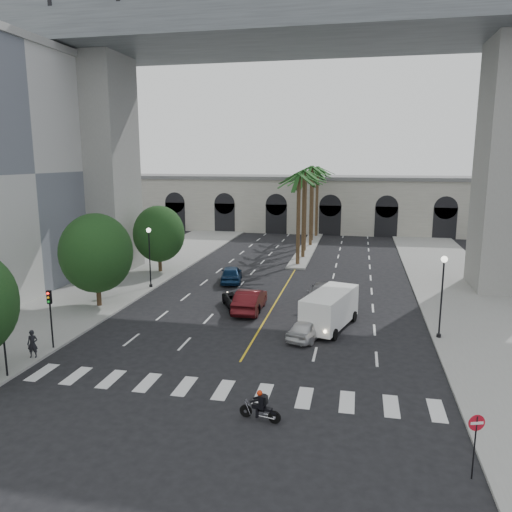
{
  "coord_description": "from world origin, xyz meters",
  "views": [
    {
      "loc": [
        6.22,
        -23.47,
        11.2
      ],
      "look_at": [
        0.08,
        6.0,
        5.28
      ],
      "focal_mm": 35.0,
      "sensor_mm": 36.0,
      "label": 1
    }
  ],
  "objects_px": {
    "car_a": "(308,328)",
    "car_e": "(231,274)",
    "traffic_signal_near": "(3,332)",
    "do_not_enter_sign": "(476,433)",
    "car_d": "(324,292)",
    "pedestrian_a": "(33,344)",
    "lamp_post_left_far": "(149,252)",
    "traffic_signal_far": "(50,309)",
    "car_c": "(240,300)",
    "lamp_post_right": "(442,290)",
    "cargo_van": "(330,308)",
    "motorcycle_rider": "(261,407)",
    "pedestrian_b": "(8,304)",
    "car_b": "(250,300)"
  },
  "relations": [
    {
      "from": "car_e",
      "to": "cargo_van",
      "type": "height_order",
      "value": "cargo_van"
    },
    {
      "from": "car_e",
      "to": "pedestrian_b",
      "type": "height_order",
      "value": "pedestrian_b"
    },
    {
      "from": "lamp_post_right",
      "to": "motorcycle_rider",
      "type": "relative_size",
      "value": 2.81
    },
    {
      "from": "car_e",
      "to": "pedestrian_a",
      "type": "distance_m",
      "value": 20.67
    },
    {
      "from": "traffic_signal_near",
      "to": "pedestrian_b",
      "type": "relative_size",
      "value": 1.98
    },
    {
      "from": "car_d",
      "to": "car_b",
      "type": "bearing_deg",
      "value": 38.55
    },
    {
      "from": "car_b",
      "to": "pedestrian_a",
      "type": "bearing_deg",
      "value": 47.86
    },
    {
      "from": "car_e",
      "to": "pedestrian_a",
      "type": "xyz_separation_m",
      "value": [
        -6.43,
        -19.64,
        0.16
      ]
    },
    {
      "from": "traffic_signal_near",
      "to": "car_b",
      "type": "distance_m",
      "value": 17.06
    },
    {
      "from": "car_d",
      "to": "cargo_van",
      "type": "bearing_deg",
      "value": 100.96
    },
    {
      "from": "cargo_van",
      "to": "pedestrian_a",
      "type": "distance_m",
      "value": 18.28
    },
    {
      "from": "lamp_post_left_far",
      "to": "car_e",
      "type": "bearing_deg",
      "value": 29.48
    },
    {
      "from": "traffic_signal_near",
      "to": "car_e",
      "type": "height_order",
      "value": "traffic_signal_near"
    },
    {
      "from": "lamp_post_right",
      "to": "car_a",
      "type": "xyz_separation_m",
      "value": [
        -8.07,
        -1.47,
        -2.55
      ]
    },
    {
      "from": "traffic_signal_far",
      "to": "car_c",
      "type": "distance_m",
      "value": 13.85
    },
    {
      "from": "car_b",
      "to": "car_c",
      "type": "height_order",
      "value": "car_b"
    },
    {
      "from": "lamp_post_right",
      "to": "car_a",
      "type": "bearing_deg",
      "value": -169.66
    },
    {
      "from": "car_a",
      "to": "pedestrian_a",
      "type": "xyz_separation_m",
      "value": [
        -14.83,
        -6.59,
        0.27
      ]
    },
    {
      "from": "traffic_signal_far",
      "to": "car_d",
      "type": "distance_m",
      "value": 20.25
    },
    {
      "from": "car_c",
      "to": "do_not_enter_sign",
      "type": "bearing_deg",
      "value": 100.35
    },
    {
      "from": "pedestrian_a",
      "to": "cargo_van",
      "type": "bearing_deg",
      "value": 14.4
    },
    {
      "from": "traffic_signal_near",
      "to": "car_e",
      "type": "bearing_deg",
      "value": 74.24
    },
    {
      "from": "car_a",
      "to": "car_e",
      "type": "height_order",
      "value": "car_e"
    },
    {
      "from": "motorcycle_rider",
      "to": "traffic_signal_near",
      "type": "bearing_deg",
      "value": -173.76
    },
    {
      "from": "car_d",
      "to": "do_not_enter_sign",
      "type": "distance_m",
      "value": 22.47
    },
    {
      "from": "motorcycle_rider",
      "to": "lamp_post_left_far",
      "type": "bearing_deg",
      "value": 136.94
    },
    {
      "from": "lamp_post_right",
      "to": "car_e",
      "type": "relative_size",
      "value": 1.17
    },
    {
      "from": "traffic_signal_near",
      "to": "lamp_post_right",
      "type": "bearing_deg",
      "value": 24.82
    },
    {
      "from": "traffic_signal_near",
      "to": "do_not_enter_sign",
      "type": "bearing_deg",
      "value": -10.08
    },
    {
      "from": "motorcycle_rider",
      "to": "car_d",
      "type": "height_order",
      "value": "car_d"
    },
    {
      "from": "lamp_post_right",
      "to": "do_not_enter_sign",
      "type": "distance_m",
      "value": 14.47
    },
    {
      "from": "lamp_post_right",
      "to": "do_not_enter_sign",
      "type": "xyz_separation_m",
      "value": [
        -0.9,
        -14.37,
        -1.43
      ]
    },
    {
      "from": "motorcycle_rider",
      "to": "pedestrian_b",
      "type": "bearing_deg",
      "value": 165.91
    },
    {
      "from": "car_e",
      "to": "cargo_van",
      "type": "relative_size",
      "value": 0.74
    },
    {
      "from": "lamp_post_left_far",
      "to": "pedestrian_a",
      "type": "relative_size",
      "value": 3.37
    },
    {
      "from": "cargo_van",
      "to": "pedestrian_a",
      "type": "relative_size",
      "value": 3.9
    },
    {
      "from": "lamp_post_left_far",
      "to": "lamp_post_right",
      "type": "xyz_separation_m",
      "value": [
        22.8,
        -8.0,
        0.0
      ]
    },
    {
      "from": "car_b",
      "to": "car_e",
      "type": "bearing_deg",
      "value": -67.49
    },
    {
      "from": "traffic_signal_far",
      "to": "traffic_signal_near",
      "type": "bearing_deg",
      "value": -90.0
    },
    {
      "from": "car_a",
      "to": "car_b",
      "type": "xyz_separation_m",
      "value": [
        -4.83,
        4.83,
        0.17
      ]
    },
    {
      "from": "lamp_post_right",
      "to": "cargo_van",
      "type": "relative_size",
      "value": 0.86
    },
    {
      "from": "pedestrian_a",
      "to": "traffic_signal_far",
      "type": "bearing_deg",
      "value": 68.39
    },
    {
      "from": "car_c",
      "to": "car_d",
      "type": "relative_size",
      "value": 0.9
    },
    {
      "from": "traffic_signal_far",
      "to": "cargo_van",
      "type": "bearing_deg",
      "value": 24.52
    },
    {
      "from": "lamp_post_right",
      "to": "cargo_van",
      "type": "distance_m",
      "value": 7.15
    },
    {
      "from": "traffic_signal_far",
      "to": "pedestrian_b",
      "type": "relative_size",
      "value": 1.98
    },
    {
      "from": "pedestrian_a",
      "to": "lamp_post_left_far",
      "type": "bearing_deg",
      "value": 75.32
    },
    {
      "from": "pedestrian_b",
      "to": "do_not_enter_sign",
      "type": "relative_size",
      "value": 0.74
    },
    {
      "from": "cargo_van",
      "to": "car_c",
      "type": "bearing_deg",
      "value": 171.07
    },
    {
      "from": "lamp_post_right",
      "to": "car_e",
      "type": "bearing_deg",
      "value": 144.88
    }
  ]
}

